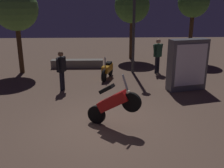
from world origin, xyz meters
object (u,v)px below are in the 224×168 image
motorcycle_orange_parked_left (107,70)px  streetlamp_near (134,7)px  person_rider_beside (61,67)px  kiosk_billboard (187,65)px  person_bystander_far (158,53)px  motorcycle_red_foreground (113,103)px

motorcycle_orange_parked_left → streetlamp_near: size_ratio=0.31×
person_rider_beside → streetlamp_near: size_ratio=0.31×
motorcycle_orange_parked_left → streetlamp_near: (1.34, 1.10, 2.86)m
kiosk_billboard → person_rider_beside: bearing=-14.6°
streetlamp_near → kiosk_billboard: size_ratio=2.49×
person_bystander_far → motorcycle_red_foreground: bearing=124.6°
person_rider_beside → streetlamp_near: (3.24, 2.74, 2.33)m
person_rider_beside → streetlamp_near: 4.84m
person_rider_beside → motorcycle_orange_parked_left: bearing=-116.9°
motorcycle_red_foreground → motorcycle_orange_parked_left: size_ratio=1.01×
kiosk_billboard → person_bystander_far: bearing=-89.6°
motorcycle_red_foreground → person_bystander_far: bearing=94.1°
person_bystander_far → streetlamp_near: size_ratio=0.34×
motorcycle_red_foreground → person_rider_beside: size_ratio=1.00×
person_bystander_far → streetlamp_near: bearing=49.9°
motorcycle_red_foreground → kiosk_billboard: kiosk_billboard is taller
motorcycle_red_foreground → kiosk_billboard: bearing=73.1°
streetlamp_near → kiosk_billboard: streetlamp_near is taller
person_rider_beside → person_bystander_far: size_ratio=0.93×
motorcycle_red_foreground → streetlamp_near: 6.77m
motorcycle_red_foreground → motorcycle_orange_parked_left: bearing=117.6°
streetlamp_near → kiosk_billboard: (1.90, -2.83, -2.24)m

